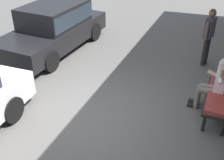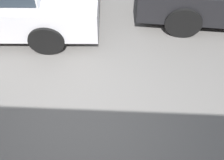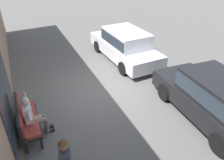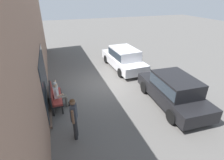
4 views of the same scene
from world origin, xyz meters
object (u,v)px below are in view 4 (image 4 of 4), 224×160
Objects in this scene: parked_car_mid at (124,58)px; person_on_phone at (59,94)px; pedestrian_standing at (74,116)px; bench at (54,96)px; parked_car_near at (174,89)px.

person_on_phone is at bearing 126.32° from parked_car_mid.
parked_car_mid reaches higher than person_on_phone.
pedestrian_standing is at bearing -169.58° from person_on_phone.
pedestrian_standing is (-2.43, -0.65, 0.44)m from bench.
parked_car_mid is (5.09, 0.49, -0.01)m from parked_car_near.
parked_car_near reaches higher than bench.
bench is at bearing 72.69° from parked_car_near.
person_on_phone is at bearing 10.42° from pedestrian_standing.
pedestrian_standing is at bearing -165.06° from bench.
pedestrian_standing is at bearing 143.27° from parked_car_mid.
bench is 0.39× the size of parked_car_near.
parked_car_mid is at bearing -36.73° from pedestrian_standing.
parked_car_near is (-1.59, -5.25, 0.11)m from person_on_phone.
parked_car_near is 0.95× the size of parked_car_mid.
parked_car_mid is (3.50, -4.76, 0.10)m from person_on_phone.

